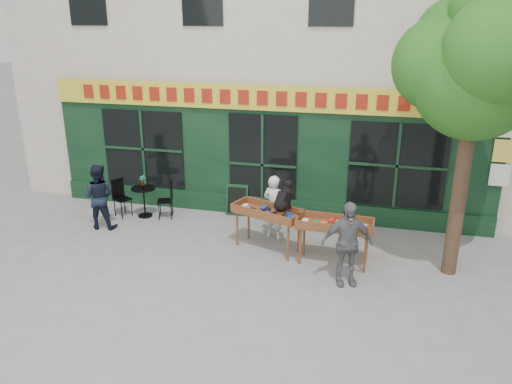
% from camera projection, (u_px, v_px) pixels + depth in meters
% --- Properties ---
extents(ground, '(80.00, 80.00, 0.00)m').
position_uv_depth(ground, '(237.00, 255.00, 10.66)').
color(ground, slate).
rests_on(ground, ground).
extents(building, '(14.00, 7.26, 10.00)m').
position_uv_depth(building, '(293.00, 11.00, 14.48)').
color(building, beige).
rests_on(building, ground).
extents(street_tree, '(3.05, 2.90, 5.60)m').
position_uv_depth(street_tree, '(480.00, 59.00, 8.62)').
color(street_tree, '#382619').
rests_on(street_tree, ground).
extents(book_cart_center, '(1.62, 1.09, 0.99)m').
position_uv_depth(book_cart_center, '(268.00, 214.00, 10.65)').
color(book_cart_center, brown).
rests_on(book_cart_center, ground).
extents(dog, '(0.52, 0.68, 0.60)m').
position_uv_depth(dog, '(284.00, 196.00, 10.37)').
color(dog, black).
rests_on(dog, book_cart_center).
extents(woman, '(0.63, 0.52, 1.49)m').
position_uv_depth(woman, '(274.00, 207.00, 11.27)').
color(woman, silver).
rests_on(woman, ground).
extents(book_cart_right, '(1.52, 0.66, 0.99)m').
position_uv_depth(book_cart_right, '(335.00, 227.00, 10.01)').
color(book_cart_right, brown).
rests_on(book_cart_right, ground).
extents(man_right, '(1.05, 0.69, 1.65)m').
position_uv_depth(man_right, '(347.00, 244.00, 9.26)').
color(man_right, '#595A5E').
rests_on(man_right, ground).
extents(bistro_table, '(0.60, 0.60, 0.76)m').
position_uv_depth(bistro_table, '(144.00, 196.00, 12.54)').
color(bistro_table, black).
rests_on(bistro_table, ground).
extents(bistro_chair_left, '(0.49, 0.49, 0.95)m').
position_uv_depth(bistro_chair_left, '(120.00, 194.00, 12.62)').
color(bistro_chair_left, black).
rests_on(bistro_chair_left, ground).
extents(bistro_chair_right, '(0.46, 0.46, 0.95)m').
position_uv_depth(bistro_chair_right, '(168.00, 197.00, 12.46)').
color(bistro_chair_right, black).
rests_on(bistro_chair_right, ground).
extents(potted_plant, '(0.19, 0.15, 0.33)m').
position_uv_depth(potted_plant, '(143.00, 182.00, 12.41)').
color(potted_plant, gray).
rests_on(potted_plant, bistro_table).
extents(man_left, '(0.85, 0.70, 1.58)m').
position_uv_depth(man_left, '(99.00, 196.00, 11.79)').
color(man_left, black).
rests_on(man_left, ground).
extents(chalkboard, '(0.57, 0.22, 0.79)m').
position_uv_depth(chalkboard, '(237.00, 200.00, 12.68)').
color(chalkboard, black).
rests_on(chalkboard, ground).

